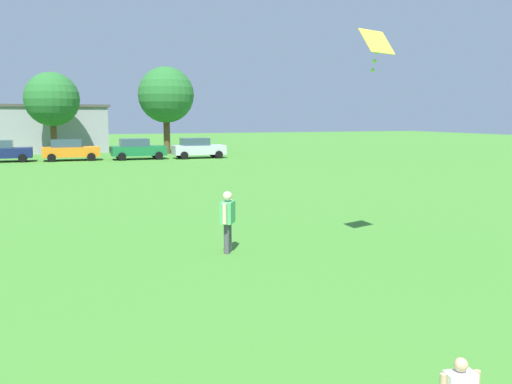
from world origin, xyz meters
TOP-DOWN VIEW (x-y plane):
  - ground_plane at (0.00, 30.00)m, footprint 160.00×160.00m
  - adult_bystander at (1.61, 11.82)m, footprint 0.52×0.66m
  - kite at (5.17, 10.77)m, footprint 1.05×0.73m
  - parked_car_navy_0 at (-6.15, 44.39)m, footprint 4.30×2.02m
  - parked_car_orange_1 at (-1.17, 44.02)m, footprint 4.30×2.02m
  - parked_car_green_2 at (4.02, 43.39)m, footprint 4.30×2.02m
  - parked_car_silver_3 at (8.91, 42.91)m, footprint 4.30×2.02m
  - tree_right at (-2.28, 49.62)m, footprint 4.67×4.67m
  - tree_far_right at (7.63, 49.38)m, footprint 5.15×5.15m
  - house_left at (-3.63, 56.74)m, footprint 13.09×8.26m

SIDE VIEW (x-z plane):
  - ground_plane at x=0.00m, z-range 0.00..0.00m
  - parked_car_navy_0 at x=-6.15m, z-range 0.02..1.70m
  - parked_car_orange_1 at x=-1.17m, z-range 0.02..1.70m
  - parked_car_green_2 at x=4.02m, z-range 0.02..1.70m
  - parked_car_silver_3 at x=8.91m, z-range 0.02..1.70m
  - adult_bystander at x=1.61m, z-range 0.15..1.73m
  - house_left at x=-3.63m, z-range 0.01..4.60m
  - tree_right at x=-2.28m, z-range 1.27..8.55m
  - kite at x=5.17m, z-range 4.67..5.72m
  - tree_far_right at x=7.63m, z-range 1.40..9.42m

